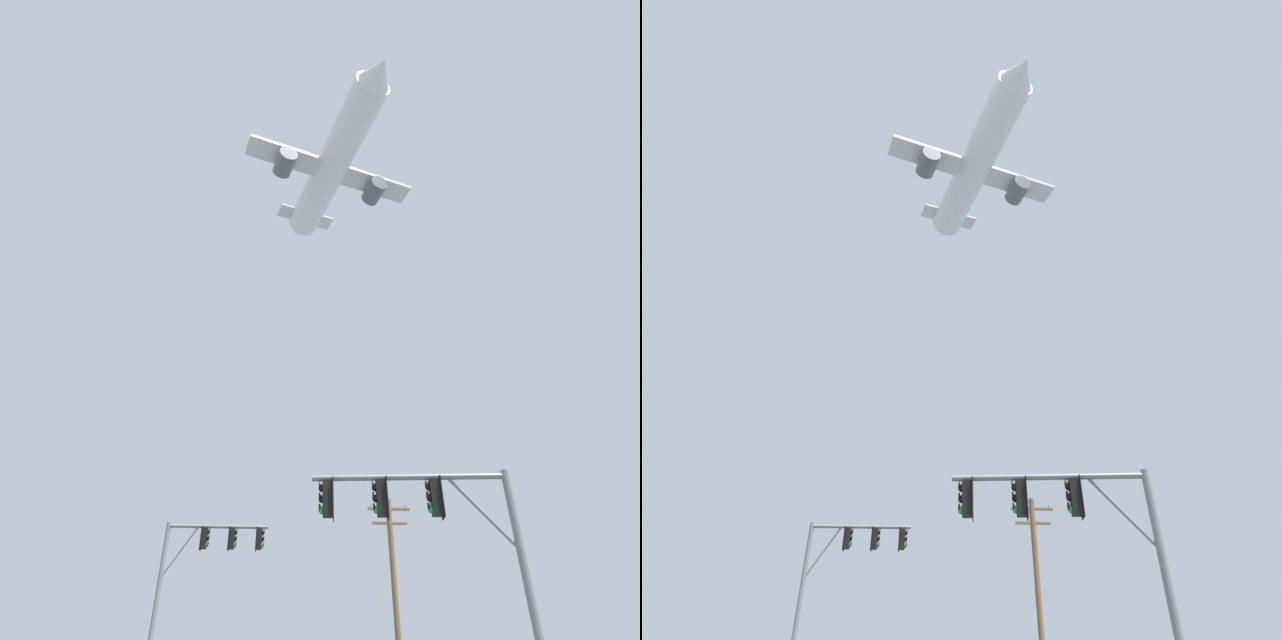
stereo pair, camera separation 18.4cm
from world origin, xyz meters
TOP-DOWN VIEW (x-y plane):
  - signal_pole_near at (4.31, 6.70)m, footprint 5.15×0.91m
  - signal_pole_far at (-2.83, 19.13)m, footprint 4.77×0.51m
  - utility_pole at (6.25, 20.16)m, footprint 2.20×0.28m
  - airplane at (4.45, 25.80)m, footprint 17.14×22.20m

SIDE VIEW (x-z plane):
  - signal_pole_near at x=4.31m, z-range 1.51..7.05m
  - utility_pole at x=6.25m, z-range 0.29..8.57m
  - signal_pole_far at x=-2.83m, z-range 1.77..8.47m
  - airplane at x=4.45m, z-range 39.24..45.36m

